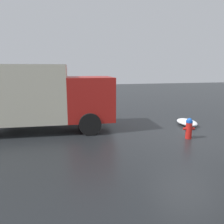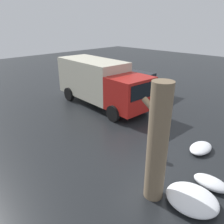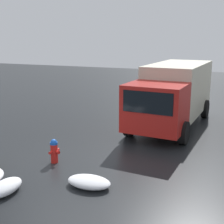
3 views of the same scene
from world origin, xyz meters
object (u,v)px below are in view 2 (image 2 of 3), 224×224
object	(u,v)px
fire_hydrant	(154,149)
tree_trunk	(157,144)
delivery_truck	(100,81)
parked_car	(140,83)

from	to	relation	value
fire_hydrant	tree_trunk	distance (m)	2.49
delivery_truck	parked_car	world-z (taller)	delivery_truck
parked_car	tree_trunk	bearing A→B (deg)	35.67
tree_trunk	parked_car	world-z (taller)	tree_trunk
fire_hydrant	delivery_truck	distance (m)	6.66
tree_trunk	delivery_truck	world-z (taller)	tree_trunk
fire_hydrant	tree_trunk	bearing A→B (deg)	-134.48
tree_trunk	parked_car	xyz separation A→B (m)	(6.84, -8.14, -1.07)
fire_hydrant	delivery_truck	world-z (taller)	delivery_truck
delivery_truck	parked_car	distance (m)	3.86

